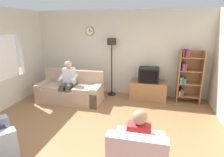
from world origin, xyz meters
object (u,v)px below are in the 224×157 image
object	(u,v)px
bookshelf	(188,75)
tv_stand	(148,90)
person_in_right_armchair	(139,138)
tv	(149,75)
couch	(71,91)
floor_lamp	(112,51)
person_on_couch	(68,80)

from	to	relation	value
bookshelf	tv_stand	bearing A→B (deg)	-176.20
person_in_right_armchair	tv	bearing A→B (deg)	90.29
bookshelf	person_in_right_armchair	distance (m)	3.39
person_in_right_armchair	couch	bearing A→B (deg)	133.16
bookshelf	person_in_right_armchair	world-z (taller)	bookshelf
couch	bookshelf	size ratio (longest dim) A/B	1.21
couch	tv_stand	bearing A→B (deg)	16.64
tv_stand	floor_lamp	world-z (taller)	floor_lamp
tv	floor_lamp	bearing A→B (deg)	174.08
bookshelf	person_on_couch	xyz separation A→B (m)	(-3.43, -0.86, -0.12)
bookshelf	person_in_right_armchair	bearing A→B (deg)	-109.16
bookshelf	floor_lamp	distance (m)	2.40
floor_lamp	person_in_right_armchair	xyz separation A→B (m)	(1.21, -3.22, -0.85)
tv	floor_lamp	xyz separation A→B (m)	(-1.19, 0.12, 0.66)
bookshelf	person_in_right_armchair	xyz separation A→B (m)	(-1.11, -3.20, -0.21)
bookshelf	floor_lamp	world-z (taller)	floor_lamp
tv_stand	person_on_couch	xyz separation A→B (m)	(-2.30, -0.79, 0.41)
tv	couch	bearing A→B (deg)	-163.93
tv	bookshelf	size ratio (longest dim) A/B	0.38
tv_stand	floor_lamp	bearing A→B (deg)	175.24
couch	person_on_couch	distance (m)	0.40
bookshelf	couch	bearing A→B (deg)	-167.49
bookshelf	person_on_couch	world-z (taller)	bookshelf
tv_stand	floor_lamp	xyz separation A→B (m)	(-1.19, 0.10, 1.16)
couch	bookshelf	world-z (taller)	bookshelf
tv_stand	person_on_couch	size ratio (longest dim) A/B	0.89
tv_stand	person_in_right_armchair	xyz separation A→B (m)	(0.02, -3.12, 0.32)
couch	floor_lamp	distance (m)	1.75
couch	floor_lamp	world-z (taller)	floor_lamp
floor_lamp	person_on_couch	distance (m)	1.61
person_in_right_armchair	bookshelf	bearing A→B (deg)	70.84
tv_stand	person_in_right_armchair	bearing A→B (deg)	-89.71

